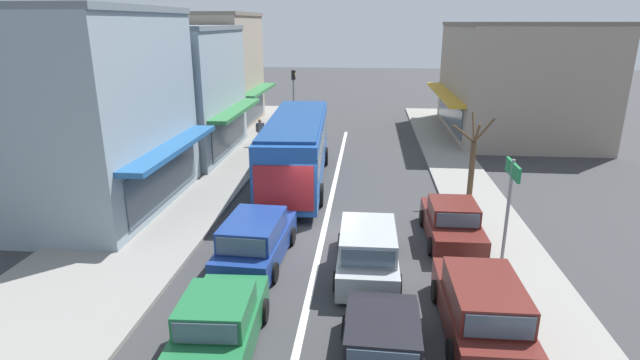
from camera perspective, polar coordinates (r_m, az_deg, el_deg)
ground_plane at (r=18.40m, az=0.34°, el=-6.26°), size 140.00×140.00×0.00m
lane_centre_line at (r=22.10m, az=1.29°, el=-2.07°), size 0.20×28.00×0.01m
sidewalk_left at (r=25.32m, az=-13.88°, el=0.15°), size 5.20×44.00×0.14m
kerb_right at (r=24.37m, az=16.36°, el=-0.76°), size 2.80×44.00×0.12m
shopfront_corner_near at (r=22.25m, az=-26.46°, el=6.91°), size 8.20×8.49×8.03m
shopfront_mid_block at (r=30.06m, az=-17.64°, el=9.51°), size 8.71×8.39×7.27m
shopfront_far_end at (r=38.02m, az=-12.67°, el=12.06°), size 7.60×8.18×8.09m
building_right_far at (r=37.00m, az=21.54°, el=10.64°), size 9.65×12.77×7.45m
city_bus at (r=23.61m, az=-2.69°, el=3.96°), size 3.13×10.97×3.23m
wagon_behind_bus_mid at (r=16.27m, az=-7.35°, el=-6.86°), size 2.10×4.58×1.58m
wagon_queue_gap_filler at (r=15.54m, az=5.45°, el=-8.01°), size 1.97×4.52×1.58m
sedan_behind_bus_near at (r=12.36m, az=-11.56°, el=-16.09°), size 2.03×4.27×1.47m
sedan_queue_far_back at (r=11.44m, az=7.07°, el=-18.91°), size 1.98×4.24×1.47m
parked_wagon_kerb_front at (r=13.26m, az=17.93°, el=-13.70°), size 1.98×4.52×1.58m
parked_sedan_kerb_second at (r=18.28m, az=14.82°, el=-4.79°), size 1.95×4.22×1.47m
traffic_light_downstreet at (r=36.36m, az=-3.04°, el=10.34°), size 0.33×0.24×4.20m
directional_road_sign at (r=15.91m, az=20.93°, el=-1.04°), size 0.10×1.40×3.60m
street_tree_right at (r=22.19m, az=17.00°, el=1.98°), size 1.74×1.61×3.80m
pedestrian_with_handbag_near at (r=31.10m, az=-6.82°, el=5.66°), size 0.59×0.52×1.63m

